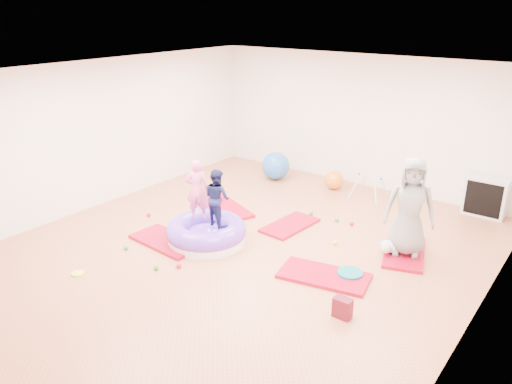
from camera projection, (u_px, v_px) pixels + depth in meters
The scene contains 19 objects.
room at pixel (244, 167), 7.64m from camera, with size 7.01×8.01×2.81m.
gym_mat_front_left at pixel (167, 241), 8.34m from camera, with size 1.28×0.64×0.05m, color #A40D31.
gym_mat_mid_left at pixel (224, 208), 9.68m from camera, with size 1.32×0.66×0.06m, color #A40D31.
gym_mat_center_back at pixel (290, 225), 8.94m from camera, with size 1.12×0.56×0.05m, color #A40D31.
gym_mat_right at pixel (324, 276), 7.27m from camera, with size 1.29×0.65×0.05m, color #A40D31.
gym_mat_rear_right at pixel (404, 252), 7.96m from camera, with size 1.21×0.61×0.05m, color #A40D31.
inflatable_cushion at pixel (206, 233), 8.32m from camera, with size 1.34×1.34×0.42m.
child_pink at pixel (197, 187), 8.26m from camera, with size 0.38×0.25×1.04m, color pink.
child_navy at pixel (217, 195), 8.03m from camera, with size 0.46×0.36×0.95m, color #141944.
adult_caregiver at pixel (410, 207), 7.64m from camera, with size 0.76×0.50×1.56m, color gray.
infant at pixel (389, 247), 7.87m from camera, with size 0.33×0.34×0.20m.
ball_pit_balls at pixel (247, 235), 8.53m from camera, with size 3.44×3.30×0.08m.
exercise_ball_blue at pixel (276, 166), 11.27m from camera, with size 0.62×0.62×0.62m, color #2762B6.
exercise_ball_orange at pixel (334, 180), 10.70m from camera, with size 0.41×0.41×0.41m, color orange.
infant_play_gym at pixel (370, 183), 10.13m from camera, with size 0.64×0.61×0.49m.
cube_shelf at pixel (485, 197), 9.30m from camera, with size 0.74×0.37×0.74m.
balance_disc at pixel (350, 274), 7.28m from camera, with size 0.37×0.37×0.08m, color #0A7A7A.
backpack at pixel (342, 308), 6.32m from camera, with size 0.23×0.14×0.27m, color #B11E39.
yellow_toy at pixel (78, 273), 7.36m from camera, with size 0.19×0.19×0.03m, color #F1FF2A.
Camera 1 is at (4.52, -5.72, 3.75)m, focal length 35.00 mm.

